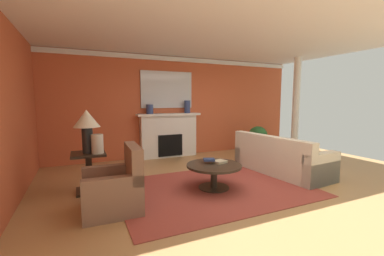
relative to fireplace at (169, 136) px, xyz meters
The scene contains 20 objects.
ground_plane 2.75m from the fireplace, 82.29° to the right, with size 9.27×9.27×0.00m, color tan.
wall_fireplace 0.93m from the fireplace, 30.31° to the left, with size 7.73×0.12×2.84m, color #C65633.
wall_window 4.11m from the fireplace, 144.16° to the right, with size 0.12×6.22×2.84m, color #C65633.
ceiling_panel 3.30m from the fireplace, 81.33° to the right, with size 7.73×6.22×0.06m, color white.
crown_moulding 2.20m from the fireplace, 19.92° to the left, with size 7.73×0.08×0.12m, color white.
area_rug 2.83m from the fireplace, 91.99° to the right, with size 3.40×2.44×0.01m, color #993D33.
fireplace is the anchor object (origin of this frame).
mantel_mirror 1.32m from the fireplace, 90.00° to the left, with size 1.49×0.04×1.02m, color silver.
sofa 3.05m from the fireplace, 55.70° to the right, with size 1.09×2.17×0.85m.
armchair_near_window 3.52m from the fireplace, 122.09° to the right, with size 0.83×0.83×0.95m.
coffee_table 2.79m from the fireplace, 91.99° to the right, with size 1.00×1.00×0.45m.
side_table 2.97m from the fireplace, 137.28° to the right, with size 0.56×0.56×0.70m.
table_lamp 3.03m from the fireplace, 137.28° to the right, with size 0.44×0.44×0.75m.
vase_mantel_right 1.00m from the fireplace, ahead, with size 0.17×0.17×0.36m, color navy.
vase_mantel_left 0.96m from the fireplace, behind, with size 0.19×0.19×0.26m, color navy.
vase_on_side_table 2.95m from the fireplace, 133.58° to the right, with size 0.20×0.20×0.33m, color beige.
book_red_cover 2.72m from the fireplace, 88.80° to the right, with size 0.23×0.20×0.04m, color tan.
book_art_folio 2.66m from the fireplace, 92.93° to the right, with size 0.20×0.15×0.04m, color navy.
potted_plant 2.66m from the fireplace, 15.77° to the right, with size 0.56×0.56×0.83m.
column_white 3.83m from the fireplace, 18.23° to the right, with size 0.20×0.20×2.84m, color white.
Camera 1 is at (-2.65, -4.00, 1.62)m, focal length 23.44 mm.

